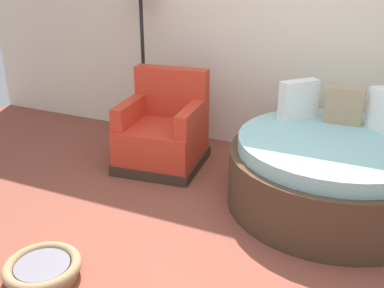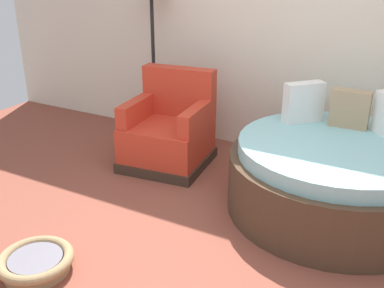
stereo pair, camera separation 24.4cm
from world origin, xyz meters
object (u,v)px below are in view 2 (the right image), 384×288
Objects in this scene: red_armchair at (169,132)px; pet_basket at (36,262)px; floor_lamp at (151,1)px; round_daybed at (334,176)px.

red_armchair is 1.95m from pet_basket.
red_armchair is 1.43m from floor_lamp.
pet_basket is at bearing -131.11° from round_daybed.
pet_basket is at bearing -86.45° from red_armchair.
red_armchair is at bearing 174.67° from round_daybed.
pet_basket is 0.28× the size of floor_lamp.
red_armchair is 0.52× the size of floor_lamp.
pet_basket is at bearing -75.23° from floor_lamp.
floor_lamp reaches higher than round_daybed.
round_daybed reaches higher than pet_basket.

